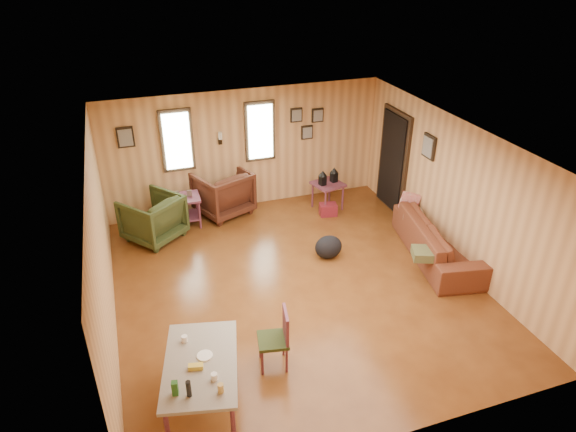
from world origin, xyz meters
name	(u,v)px	position (x,y,z in m)	size (l,w,h in m)	color
room	(301,209)	(0.17, 0.27, 1.21)	(5.54, 6.04, 2.44)	brown
sofa	(440,234)	(2.60, 0.02, 0.44)	(2.27, 0.66, 0.89)	brown
recliner_brown	(222,190)	(-0.55, 2.79, 0.49)	(0.96, 0.90, 0.98)	#4A2316
recliner_green	(153,216)	(-1.96, 2.21, 0.46)	(0.90, 0.84, 0.92)	#333E1C
end_table	(185,206)	(-1.33, 2.53, 0.41)	(0.60, 0.55, 0.73)	brown
side_table	(328,182)	(1.49, 2.29, 0.59)	(0.66, 0.66, 0.87)	brown
cooler	(328,209)	(1.40, 2.02, 0.12)	(0.37, 0.29, 0.24)	maroon
backpack	(328,247)	(0.80, 0.59, 0.21)	(0.56, 0.49, 0.41)	black
sofa_pillows	(418,229)	(2.27, 0.19, 0.51)	(1.05, 1.88, 0.39)	#4F532E
dining_table	(201,367)	(-1.82, -1.91, 0.63)	(1.09, 1.50, 0.89)	gray
dining_chair	(278,336)	(-0.79, -1.53, 0.47)	(0.44, 0.44, 0.84)	#333E1C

